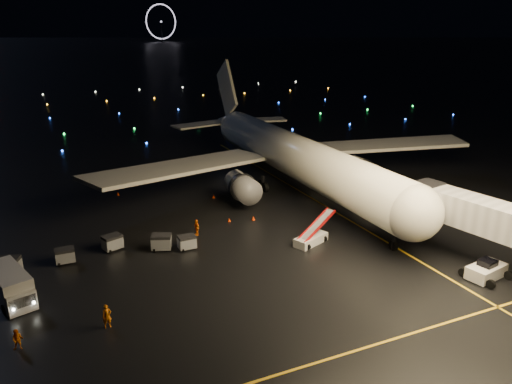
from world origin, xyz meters
TOP-DOWN VIEW (x-y plane):
  - ground at (0.00, 300.00)m, footprint 2000.00×2000.00m
  - lane_centre at (12.00, 15.00)m, footprint 0.25×80.00m
  - lane_cross at (-5.00, -10.00)m, footprint 60.00×0.25m
  - airliner at (11.57, 27.46)m, footprint 58.21×55.35m
  - pushback_tug at (15.14, -5.89)m, footprint 4.12×2.66m
  - belt_loader at (4.37, 7.41)m, footprint 6.13×3.75m
  - service_truck at (-24.61, 8.03)m, footprint 4.53×7.88m
  - crew_a at (-17.78, 0.39)m, footprint 0.74×0.53m
  - crew_b at (-24.03, 0.15)m, footprint 0.90×0.77m
  - crew_c at (-6.00, 14.58)m, footprint 0.62×1.15m
  - safety_cone_0 at (-1.24, 16.87)m, footprint 0.47×0.47m
  - safety_cone_1 at (-0.03, 25.72)m, footprint 0.54×0.54m
  - safety_cone_2 at (1.57, 16.14)m, footprint 0.56×0.56m
  - safety_cone_3 at (-11.57, 32.19)m, footprint 0.48×0.48m
  - ferris_wheel at (170.00, 720.00)m, footprint 49.33×16.80m
  - taxiway_lights at (0.00, 106.00)m, footprint 164.00×92.00m
  - baggage_cart_0 at (-8.05, 11.52)m, footprint 1.80×1.28m
  - baggage_cart_1 at (-10.49, 12.42)m, footprint 2.37×2.03m
  - baggage_cart_2 at (-15.11, 14.56)m, footprint 2.22×1.88m
  - baggage_cart_3 at (-19.81, 13.36)m, footprint 1.81×1.28m
  - baggage_cart_4 at (-24.85, 12.66)m, footprint 2.56×2.22m

SIDE VIEW (x-z plane):
  - ground at x=0.00m, z-range 0.00..0.00m
  - lane_centre at x=12.00m, z-range 0.00..0.02m
  - lane_cross at x=-5.00m, z-range 0.00..0.02m
  - taxiway_lights at x=0.00m, z-range 0.00..0.36m
  - safety_cone_3 at x=-11.57m, z-range 0.00..0.45m
  - safety_cone_0 at x=-1.24m, z-range 0.00..0.46m
  - safety_cone_1 at x=-0.03m, z-range 0.00..0.47m
  - safety_cone_2 at x=1.57m, z-range 0.00..0.50m
  - baggage_cart_0 at x=-8.05m, z-range 0.00..1.50m
  - baggage_cart_3 at x=-19.81m, z-range 0.00..1.53m
  - baggage_cart_2 at x=-15.11m, z-range 0.00..1.60m
  - crew_b at x=-24.03m, z-range 0.00..1.63m
  - baggage_cart_1 at x=-10.49m, z-range 0.00..1.69m
  - pushback_tug at x=15.14m, z-range 0.00..1.82m
  - baggage_cart_4 at x=-24.85m, z-range 0.00..1.83m
  - crew_c at x=-6.00m, z-range 0.00..1.86m
  - crew_a at x=-17.78m, z-range 0.00..1.93m
  - service_truck at x=-24.61m, z-range 0.00..2.77m
  - belt_loader at x=4.37m, z-range 0.00..2.89m
  - airliner at x=11.57m, z-range 0.00..16.34m
  - ferris_wheel at x=170.00m, z-range 0.00..52.00m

